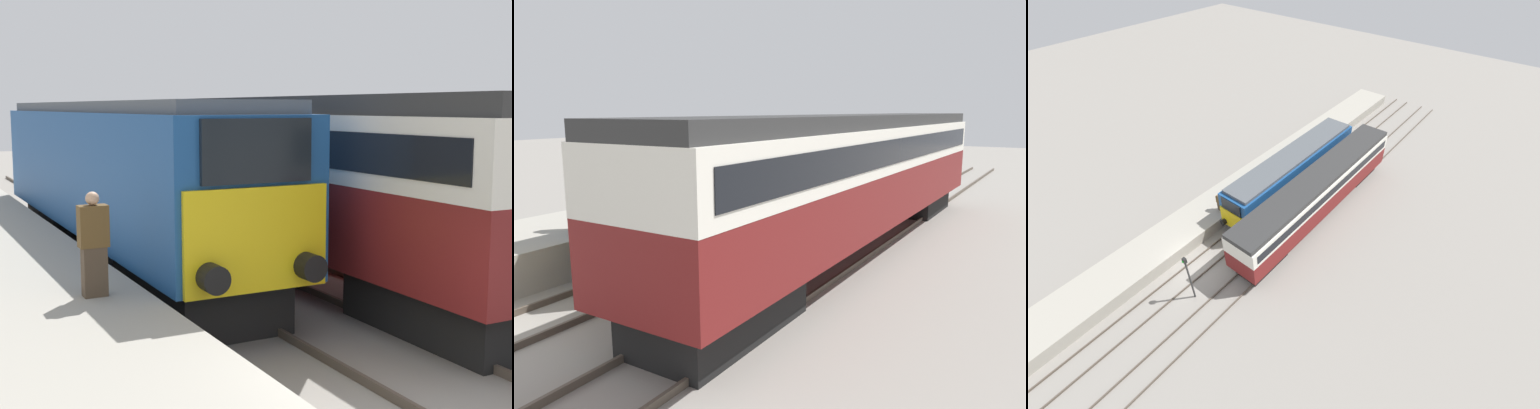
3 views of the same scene
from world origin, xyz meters
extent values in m
cube|color=#9E998C|center=(-3.30, 8.00, 0.51)|extent=(3.50, 50.00, 1.02)
cube|color=#4C4238|center=(-0.72, 5.00, 0.07)|extent=(0.07, 60.00, 0.14)
cube|color=#4C4238|center=(0.72, 5.00, 0.07)|extent=(0.07, 60.00, 0.14)
cube|color=#4C4238|center=(2.68, 5.00, 0.07)|extent=(0.07, 60.00, 0.14)
cube|color=#4C4238|center=(4.12, 5.00, 0.07)|extent=(0.07, 60.00, 0.14)
cube|color=black|center=(0.00, 6.47, 0.50)|extent=(2.03, 4.00, 1.00)
cube|color=black|center=(0.00, 16.34, 0.50)|extent=(2.03, 4.00, 1.00)
cube|color=navy|center=(0.00, 11.41, 2.38)|extent=(2.70, 14.87, 2.77)
cube|color=yellow|center=(0.00, 3.93, 1.83)|extent=(2.48, 0.10, 1.66)
cube|color=black|center=(0.00, 3.93, 3.22)|extent=(1.89, 0.10, 1.00)
cube|color=#4C5156|center=(0.00, 11.41, 3.89)|extent=(2.38, 14.27, 0.24)
cylinder|color=black|center=(-0.85, 3.72, 1.35)|extent=(0.44, 0.35, 0.44)
cylinder|color=black|center=(0.85, 3.72, 1.35)|extent=(0.44, 0.35, 0.44)
cube|color=black|center=(3.40, 3.31, 0.47)|extent=(1.89, 3.60, 0.95)
cube|color=black|center=(3.40, 17.16, 0.47)|extent=(1.89, 3.60, 0.95)
cube|color=maroon|center=(3.40, 10.24, 1.73)|extent=(2.70, 18.25, 1.56)
cube|color=silver|center=(3.40, 10.24, 3.13)|extent=(2.71, 18.25, 1.23)
cube|color=black|center=(3.40, 10.24, 3.13)|extent=(2.75, 17.52, 0.68)
cube|color=#2D2D2D|center=(3.40, 10.24, 3.92)|extent=(2.48, 18.25, 0.36)
cube|color=#473828|center=(-2.36, 4.77, 1.41)|extent=(0.36, 0.24, 0.76)
cube|color=brown|center=(-2.36, 4.77, 2.11)|extent=(0.44, 0.26, 0.64)
sphere|color=tan|center=(-2.36, 4.77, 2.53)|extent=(0.21, 0.21, 0.21)
camera|label=1|loc=(-5.06, -5.75, 3.89)|focal=50.00mm
camera|label=2|loc=(8.92, -3.89, 4.22)|focal=35.00mm
camera|label=3|loc=(14.43, -8.01, 19.86)|focal=24.00mm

